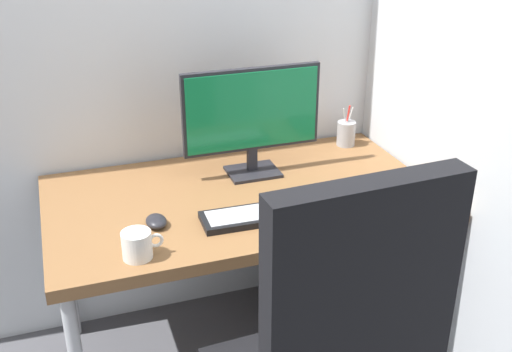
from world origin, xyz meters
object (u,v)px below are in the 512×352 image
Objects in this scene: mouse at (156,221)px; pen_holder at (346,133)px; filing_cabinet at (339,270)px; keyboard at (269,213)px; notebook at (401,198)px; monitor at (252,115)px; coffee_mug at (137,245)px.

pen_holder is (0.89, 0.42, 0.04)m from mouse.
pen_holder is at bearing 63.84° from filing_cabinet.
keyboard is 5.00× the size of mouse.
notebook is at bearing -95.41° from pen_holder.
monitor is 0.42m from keyboard.
coffee_mug is (-0.51, -0.45, -0.19)m from monitor.
monitor is 2.71× the size of notebook.
notebook is at bearing -43.81° from monitor.
monitor is at bearing 80.40° from keyboard.
mouse reaches higher than notebook.
monitor reaches higher than keyboard.
pen_holder reaches higher than notebook.
notebook reaches higher than filing_cabinet.
monitor is (-0.32, 0.15, 0.65)m from filing_cabinet.
mouse reaches higher than filing_cabinet.
mouse is at bearing -145.81° from monitor.
notebook is (0.84, -0.11, -0.00)m from mouse.
keyboard is 0.46m from coffee_mug.
keyboard is 3.68× the size of coffee_mug.
filing_cabinet is 1.14× the size of monitor.
monitor is at bearing 33.04° from mouse.
filing_cabinet is 0.50m from notebook.
monitor reaches higher than pen_holder.
pen_holder reaches higher than coffee_mug.
monitor is 0.51m from pen_holder.
monitor reaches higher than coffee_mug.
coffee_mug is at bearing -118.25° from mouse.
mouse is at bearing -154.64° from pen_holder.
coffee_mug is (-0.92, -0.06, 0.03)m from notebook.
notebook is (0.41, -0.39, -0.22)m from monitor.
filing_cabinet is 6.51× the size of mouse.
filing_cabinet is at bearing 27.08° from keyboard.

